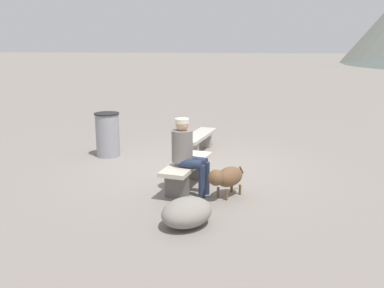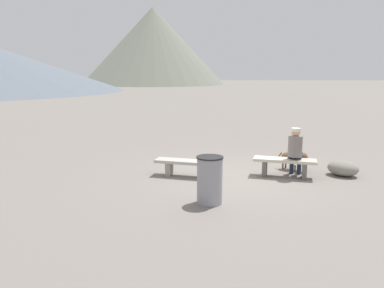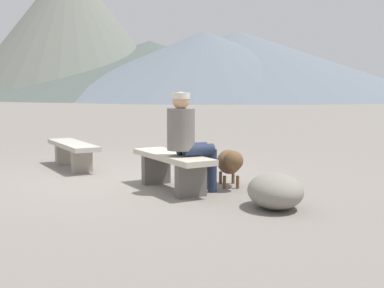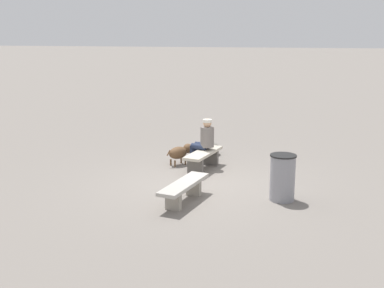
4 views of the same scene
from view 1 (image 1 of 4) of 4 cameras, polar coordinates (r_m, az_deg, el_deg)
ground at (r=8.44m, az=-0.09°, el=-3.58°), size 210.00×210.00×0.06m
bench_left at (r=9.62m, az=0.87°, el=0.70°), size 1.70×0.72×0.43m
bench_right at (r=7.22m, az=-0.66°, el=-3.46°), size 1.61×0.73×0.48m
seated_person at (r=6.86m, az=-0.74°, el=-0.79°), size 0.45×0.64×1.28m
dog at (r=6.82m, az=4.77°, el=-4.56°), size 0.73×0.62×0.53m
trash_bin at (r=9.44m, az=-11.50°, el=1.28°), size 0.55×0.55×0.98m
boulder at (r=5.81m, az=-0.71°, el=-9.35°), size 0.99×0.95×0.39m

